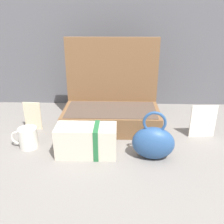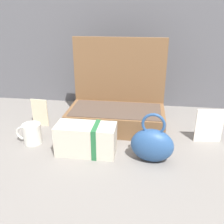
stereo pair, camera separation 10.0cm
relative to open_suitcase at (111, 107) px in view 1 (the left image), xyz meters
The scene contains 7 objects.
ground_plane 0.26m from the open_suitcase, 85.05° to the right, with size 6.00×6.00×0.00m, color slate.
open_suitcase is the anchor object (origin of this frame).
teal_pouch_handbag 0.36m from the open_suitcase, 60.28° to the right, with size 0.18×0.11×0.21m.
cream_toiletry_bag 0.30m from the open_suitcase, 107.59° to the right, with size 0.25×0.12×0.13m.
coffee_mug 0.43m from the open_suitcase, 146.08° to the right, with size 0.12×0.08×0.09m.
info_card_left 0.45m from the open_suitcase, 15.23° to the right, with size 0.12×0.01×0.16m, color white.
poster_card_right 0.39m from the open_suitcase, behind, with size 0.08×0.01×0.14m, color beige.
Camera 1 is at (0.02, -0.94, 0.57)m, focal length 40.06 mm.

